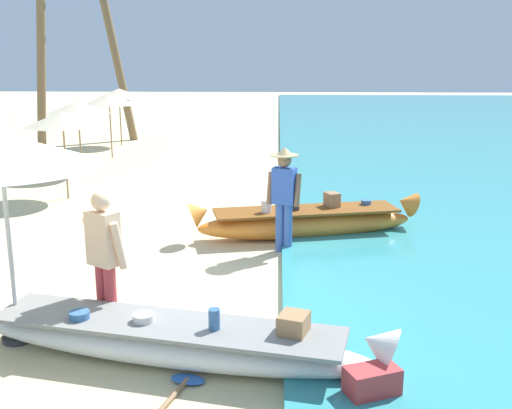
{
  "coord_description": "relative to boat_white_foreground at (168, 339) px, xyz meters",
  "views": [
    {
      "loc": [
        1.58,
        -7.45,
        3.22
      ],
      "look_at": [
        1.26,
        1.78,
        0.9
      ],
      "focal_mm": 43.79,
      "sensor_mm": 36.0,
      "label": 1
    }
  ],
  "objects": [
    {
      "name": "ground_plane",
      "position": [
        -0.45,
        1.48,
        -0.24
      ],
      "size": [
        80.0,
        80.0,
        0.0
      ],
      "primitive_type": "plane",
      "color": "beige"
    },
    {
      "name": "boat_white_foreground",
      "position": [
        0.0,
        0.0,
        0.0
      ],
      "size": [
        4.77,
        1.67,
        0.72
      ],
      "color": "white",
      "rests_on": "ground"
    },
    {
      "name": "parasol_row_1",
      "position": [
        -3.99,
        9.93,
        1.5
      ],
      "size": [
        1.6,
        1.6,
        1.91
      ],
      "color": "#8E6B47",
      "rests_on": "ground"
    },
    {
      "name": "parasol_row_2",
      "position": [
        -3.86,
        12.48,
        1.5
      ],
      "size": [
        1.6,
        1.6,
        1.91
      ],
      "color": "#8E6B47",
      "rests_on": "ground"
    },
    {
      "name": "parasol_row_0",
      "position": [
        -3.47,
        7.24,
        1.5
      ],
      "size": [
        1.6,
        1.6,
        1.91
      ],
      "color": "#8E6B47",
      "rests_on": "ground"
    },
    {
      "name": "cooler_box",
      "position": [
        2.03,
        -0.73,
        -0.07
      ],
      "size": [
        0.56,
        0.45,
        0.35
      ],
      "primitive_type": "cube",
      "rotation": [
        0.0,
        0.0,
        0.39
      ],
      "color": "#C63838",
      "rests_on": "ground"
    },
    {
      "name": "parasol_row_3",
      "position": [
        -4.18,
        14.94,
        1.5
      ],
      "size": [
        1.6,
        1.6,
        1.91
      ],
      "color": "#8E6B47",
      "rests_on": "ground"
    },
    {
      "name": "patio_umbrella_large",
      "position": [
        -1.78,
        0.42,
        1.92
      ],
      "size": [
        2.09,
        2.09,
        2.36
      ],
      "color": "#B7B7BC",
      "rests_on": "ground"
    },
    {
      "name": "person_tourist_customer",
      "position": [
        -0.81,
        0.64,
        0.71
      ],
      "size": [
        0.57,
        0.48,
        1.7
      ],
      "color": "#B2383D",
      "rests_on": "ground"
    },
    {
      "name": "person_vendor_hatted",
      "position": [
        1.25,
        3.71,
        0.75
      ],
      "size": [
        0.58,
        0.44,
        1.72
      ],
      "color": "#3D5BA8",
      "rests_on": "ground"
    },
    {
      "name": "boat_orange_midground",
      "position": [
        1.65,
        4.51,
        0.04
      ],
      "size": [
        4.11,
        1.55,
        0.8
      ],
      "color": "orange",
      "rests_on": "ground"
    }
  ]
}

